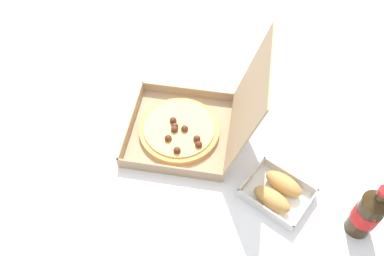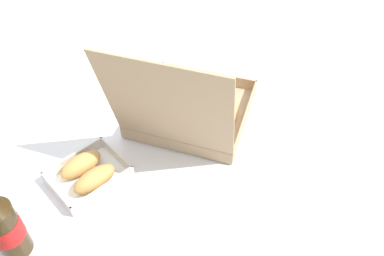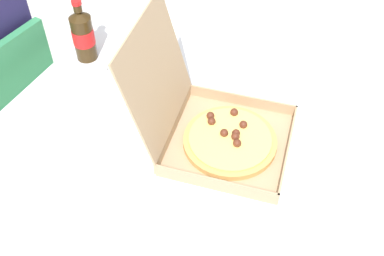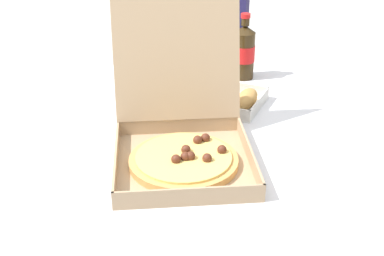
# 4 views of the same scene
# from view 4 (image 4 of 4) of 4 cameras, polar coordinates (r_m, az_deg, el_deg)

# --- Properties ---
(dining_table) EXTENTS (1.27, 1.04, 0.73)m
(dining_table) POSITION_cam_4_polar(r_m,az_deg,el_deg) (1.47, -3.10, -3.00)
(dining_table) COLOR white
(dining_table) RESTS_ON ground_plane
(chair) EXTENTS (0.43, 0.43, 0.83)m
(chair) POSITION_cam_4_polar(r_m,az_deg,el_deg) (2.21, 0.96, 2.85)
(chair) COLOR #338451
(chair) RESTS_ON ground_plane
(diner_person) EXTENTS (0.37, 0.43, 1.15)m
(diner_person) POSITION_cam_4_polar(r_m,az_deg,el_deg) (2.19, 1.25, 8.40)
(diner_person) COLOR #333847
(diner_person) RESTS_ON ground_plane
(pizza_box_open) EXTENTS (0.40, 0.48, 0.37)m
(pizza_box_open) POSITION_cam_4_polar(r_m,az_deg,el_deg) (1.29, -1.04, -1.25)
(pizza_box_open) COLOR tan
(pizza_box_open) RESTS_ON dining_table
(bread_side_box) EXTENTS (0.20, 0.23, 0.06)m
(bread_side_box) POSITION_cam_4_polar(r_m,az_deg,el_deg) (1.58, 4.90, 3.22)
(bread_side_box) COLOR white
(bread_side_box) RESTS_ON dining_table
(cola_bottle) EXTENTS (0.07, 0.07, 0.22)m
(cola_bottle) POSITION_cam_4_polar(r_m,az_deg,el_deg) (1.78, 5.73, 8.37)
(cola_bottle) COLOR #33230F
(cola_bottle) RESTS_ON dining_table
(paper_menu) EXTENTS (0.24, 0.20, 0.00)m
(paper_menu) POSITION_cam_4_polar(r_m,az_deg,el_deg) (1.71, 14.51, 3.41)
(paper_menu) COLOR white
(paper_menu) RESTS_ON dining_table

